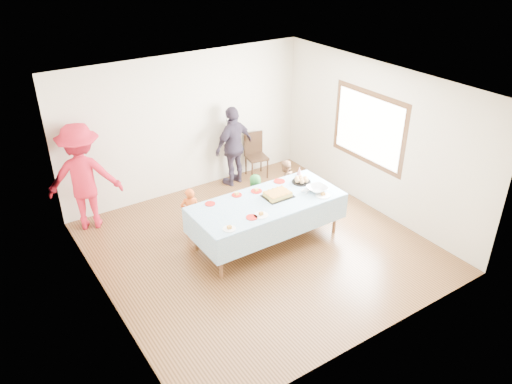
% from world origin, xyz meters
% --- Properties ---
extents(ground, '(5.00, 5.00, 0.00)m').
position_xyz_m(ground, '(0.00, 0.00, 0.00)').
color(ground, '#412812').
rests_on(ground, ground).
extents(room_walls, '(5.04, 5.04, 2.72)m').
position_xyz_m(room_walls, '(0.05, 0.00, 1.77)').
color(room_walls, beige).
rests_on(room_walls, ground).
extents(party_table, '(2.50, 1.10, 0.78)m').
position_xyz_m(party_table, '(0.20, 0.08, 0.72)').
color(party_table, brown).
rests_on(party_table, ground).
extents(birthday_cake, '(0.47, 0.36, 0.08)m').
position_xyz_m(birthday_cake, '(0.42, 0.09, 0.82)').
color(birthday_cake, black).
rests_on(birthday_cake, party_table).
extents(rolls_tray, '(0.33, 0.33, 0.10)m').
position_xyz_m(rolls_tray, '(1.06, 0.28, 0.82)').
color(rolls_tray, black).
rests_on(rolls_tray, party_table).
extents(punch_bowl, '(0.34, 0.34, 0.08)m').
position_xyz_m(punch_bowl, '(1.08, -0.13, 0.82)').
color(punch_bowl, silver).
rests_on(punch_bowl, party_table).
extents(party_hat, '(0.09, 0.09, 0.15)m').
position_xyz_m(party_hat, '(1.21, 0.54, 0.86)').
color(party_hat, silver).
rests_on(party_hat, party_table).
extents(fork_pile, '(0.24, 0.18, 0.07)m').
position_xyz_m(fork_pile, '(0.91, -0.05, 0.81)').
color(fork_pile, white).
rests_on(fork_pile, party_table).
extents(plate_red_far_a, '(0.17, 0.17, 0.01)m').
position_xyz_m(plate_red_far_a, '(-0.62, 0.48, 0.79)').
color(plate_red_far_a, red).
rests_on(plate_red_far_a, party_table).
extents(plate_red_far_b, '(0.17, 0.17, 0.01)m').
position_xyz_m(plate_red_far_b, '(-0.11, 0.50, 0.79)').
color(plate_red_far_b, red).
rests_on(plate_red_far_b, party_table).
extents(plate_red_far_c, '(0.19, 0.19, 0.01)m').
position_xyz_m(plate_red_far_c, '(0.23, 0.43, 0.79)').
color(plate_red_far_c, red).
rests_on(plate_red_far_c, party_table).
extents(plate_red_far_d, '(0.20, 0.20, 0.01)m').
position_xyz_m(plate_red_far_d, '(0.76, 0.51, 0.79)').
color(plate_red_far_d, red).
rests_on(plate_red_far_d, party_table).
extents(plate_red_near, '(0.18, 0.18, 0.01)m').
position_xyz_m(plate_red_near, '(-0.29, -0.23, 0.79)').
color(plate_red_near, red).
rests_on(plate_red_near, party_table).
extents(plate_white_left, '(0.20, 0.20, 0.01)m').
position_xyz_m(plate_white_left, '(-0.74, -0.32, 0.79)').
color(plate_white_left, white).
rests_on(plate_white_left, party_table).
extents(plate_white_mid, '(0.23, 0.23, 0.01)m').
position_xyz_m(plate_white_mid, '(-0.14, -0.25, 0.79)').
color(plate_white_mid, white).
rests_on(plate_white_mid, party_table).
extents(plate_white_right, '(0.24, 0.24, 0.01)m').
position_xyz_m(plate_white_right, '(1.06, -0.29, 0.79)').
color(plate_white_right, white).
rests_on(plate_white_right, party_table).
extents(dining_chair, '(0.47, 0.47, 0.93)m').
position_xyz_m(dining_chair, '(1.42, 2.28, 0.52)').
color(dining_chair, black).
rests_on(dining_chair, ground).
extents(toddler_left, '(0.38, 0.32, 0.90)m').
position_xyz_m(toddler_left, '(-0.76, 0.94, 0.45)').
color(toddler_left, '#D5511A').
rests_on(toddler_left, ground).
extents(toddler_mid, '(0.43, 0.32, 0.80)m').
position_xyz_m(toddler_mid, '(0.52, 0.90, 0.40)').
color(toddler_mid, '#256F2C').
rests_on(toddler_mid, ground).
extents(toddler_right, '(0.51, 0.45, 0.89)m').
position_xyz_m(toddler_right, '(1.21, 0.94, 0.44)').
color(toddler_right, '#AC7650').
rests_on(toddler_right, ground).
extents(adult_left, '(1.40, 1.10, 1.90)m').
position_xyz_m(adult_left, '(-2.10, 2.20, 0.95)').
color(adult_left, '#B61629').
rests_on(adult_left, ground).
extents(adult_right, '(1.03, 0.62, 1.63)m').
position_xyz_m(adult_right, '(0.86, 2.20, 0.82)').
color(adult_right, '#342A3A').
rests_on(adult_right, ground).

